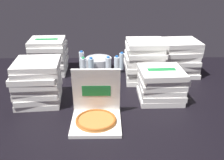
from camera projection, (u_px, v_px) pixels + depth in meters
ground_plane at (118, 99)px, 2.52m from camera, size 3.20×2.40×0.02m
open_pizza_box at (96, 112)px, 2.11m from camera, size 0.38×0.39×0.41m
pizza_stack_left_mid at (161, 84)px, 2.46m from camera, size 0.43×0.42×0.29m
pizza_stack_center_near at (144, 61)px, 2.84m from camera, size 0.42×0.41×0.43m
pizza_stack_center_far at (38, 82)px, 2.38m from camera, size 0.43×0.43×0.39m
pizza_stack_right_far at (179, 57)px, 3.02m from camera, size 0.43×0.43×0.39m
pizza_stack_right_near at (49, 56)px, 3.07m from camera, size 0.41×0.42×0.39m
ice_bucket at (99, 63)px, 3.21m from camera, size 0.31×0.31×0.14m
water_bottle_0 at (108, 66)px, 3.04m from camera, size 0.06×0.06×0.21m
water_bottle_1 at (91, 67)px, 3.01m from camera, size 0.06×0.06×0.21m
water_bottle_2 at (83, 67)px, 3.02m from camera, size 0.06×0.06×0.21m
water_bottle_3 at (122, 61)px, 3.19m from camera, size 0.06×0.06×0.21m
water_bottle_4 at (82, 60)px, 3.23m from camera, size 0.06×0.06×0.21m
water_bottle_5 at (117, 65)px, 3.06m from camera, size 0.06×0.06×0.21m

